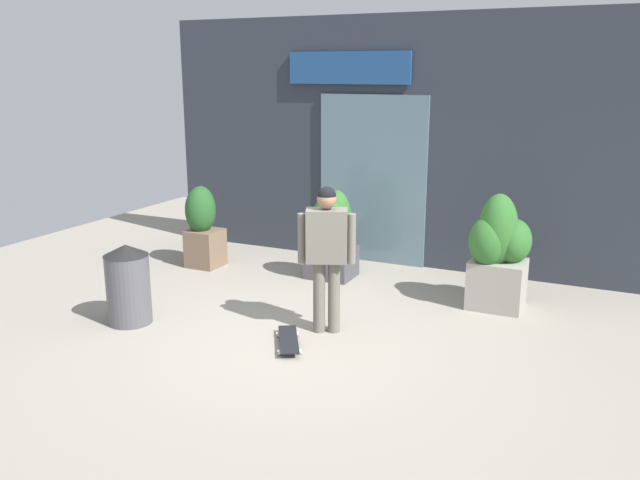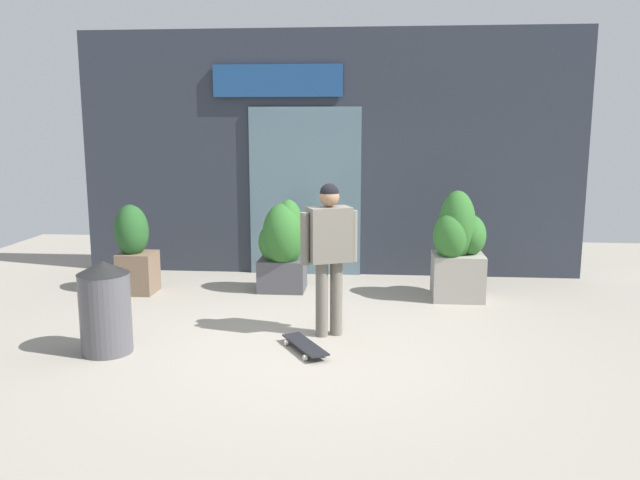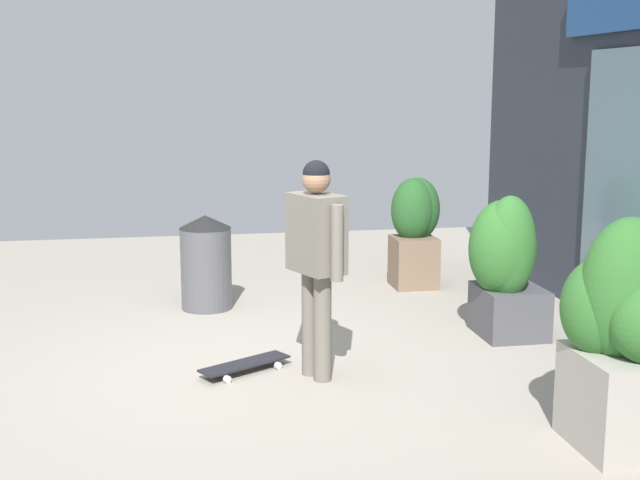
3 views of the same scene
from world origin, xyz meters
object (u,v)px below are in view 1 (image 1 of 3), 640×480
at_px(planter_box_right, 332,233).
at_px(planter_box_mid, 202,221).
at_px(skateboarder, 327,245).
at_px(trash_bin, 128,284).
at_px(skateboard, 289,340).
at_px(planter_box_left, 499,251).

xyz_separation_m(planter_box_right, planter_box_mid, (-1.95, -0.22, 0.02)).
bearing_deg(skateboarder, trash_bin, -94.87).
distance_m(skateboard, planter_box_left, 2.77).
height_order(skateboarder, skateboard, skateboarder).
bearing_deg(planter_box_right, trash_bin, -119.44).
distance_m(planter_box_left, planter_box_right, 2.25).
relative_size(planter_box_left, planter_box_mid, 1.19).
relative_size(skateboarder, trash_bin, 1.76).
bearing_deg(trash_bin, planter_box_mid, 104.21).
xyz_separation_m(planter_box_mid, trash_bin, (0.57, -2.24, -0.20)).
distance_m(skateboard, trash_bin, 1.97).
bearing_deg(planter_box_left, skateboard, -129.44).
bearing_deg(skateboard, trash_bin, -114.65).
xyz_separation_m(skateboard, planter_box_mid, (-2.48, 2.04, 0.60)).
distance_m(planter_box_mid, trash_bin, 2.32).
distance_m(planter_box_left, planter_box_mid, 4.20).
distance_m(planter_box_right, trash_bin, 2.82).
bearing_deg(skateboard, planter_box_right, 162.79).
bearing_deg(trash_bin, skateboard, 5.80).
relative_size(skateboard, planter_box_right, 0.59).
height_order(skateboard, trash_bin, trash_bin).
relative_size(planter_box_left, trash_bin, 1.52).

